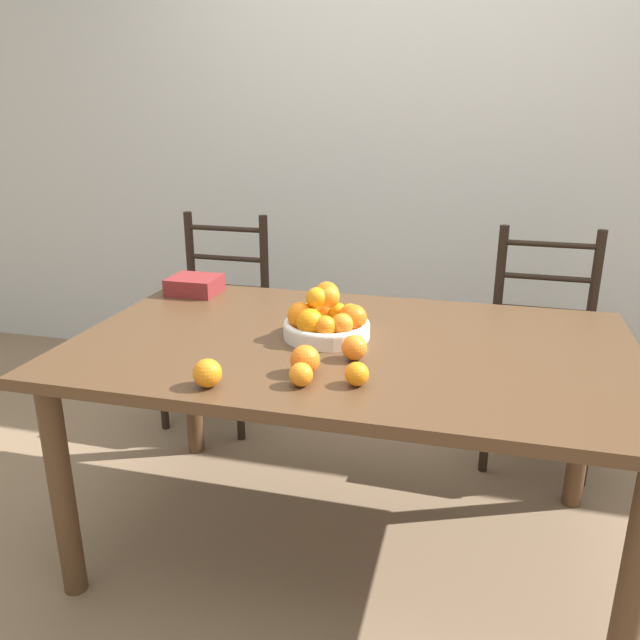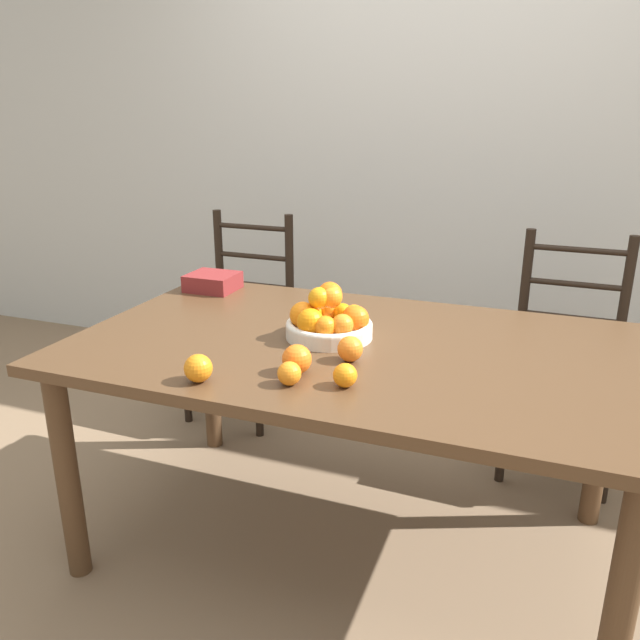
{
  "view_description": "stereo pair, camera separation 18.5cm",
  "coord_description": "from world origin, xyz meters",
  "px_view_note": "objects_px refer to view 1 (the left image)",
  "views": [
    {
      "loc": [
        0.36,
        -1.76,
        1.41
      ],
      "look_at": [
        -0.08,
        -0.06,
        0.82
      ],
      "focal_mm": 35.0,
      "sensor_mm": 36.0,
      "label": 1
    },
    {
      "loc": [
        0.54,
        -1.71,
        1.41
      ],
      "look_at": [
        -0.08,
        -0.06,
        0.82
      ],
      "focal_mm": 35.0,
      "sensor_mm": 36.0,
      "label": 2
    }
  ],
  "objects_px": {
    "fruit_bowl": "(326,321)",
    "orange_loose_2": "(305,360)",
    "chair_left": "(218,323)",
    "book_stack": "(195,285)",
    "orange_loose_1": "(301,375)",
    "orange_loose_0": "(357,374)",
    "orange_loose_4": "(354,348)",
    "chair_right": "(541,352)",
    "orange_loose_3": "(207,373)"
  },
  "relations": [
    {
      "from": "orange_loose_3",
      "to": "orange_loose_4",
      "type": "distance_m",
      "value": 0.43
    },
    {
      "from": "orange_loose_1",
      "to": "orange_loose_0",
      "type": "bearing_deg",
      "value": 15.93
    },
    {
      "from": "orange_loose_2",
      "to": "chair_right",
      "type": "bearing_deg",
      "value": 56.61
    },
    {
      "from": "orange_loose_4",
      "to": "book_stack",
      "type": "xyz_separation_m",
      "value": [
        -0.74,
        0.51,
        -0.0
      ]
    },
    {
      "from": "orange_loose_3",
      "to": "chair_left",
      "type": "height_order",
      "value": "chair_left"
    },
    {
      "from": "orange_loose_1",
      "to": "chair_left",
      "type": "bearing_deg",
      "value": 122.97
    },
    {
      "from": "chair_left",
      "to": "orange_loose_4",
      "type": "bearing_deg",
      "value": -47.56
    },
    {
      "from": "orange_loose_3",
      "to": "orange_loose_4",
      "type": "xyz_separation_m",
      "value": [
        0.33,
        0.27,
        -0.0
      ]
    },
    {
      "from": "orange_loose_4",
      "to": "chair_left",
      "type": "xyz_separation_m",
      "value": [
        -0.84,
        0.94,
        -0.31
      ]
    },
    {
      "from": "fruit_bowl",
      "to": "chair_left",
      "type": "xyz_separation_m",
      "value": [
        -0.72,
        0.78,
        -0.33
      ]
    },
    {
      "from": "orange_loose_4",
      "to": "book_stack",
      "type": "bearing_deg",
      "value": 145.16
    },
    {
      "from": "chair_right",
      "to": "book_stack",
      "type": "relative_size",
      "value": 5.16
    },
    {
      "from": "orange_loose_2",
      "to": "chair_right",
      "type": "xyz_separation_m",
      "value": [
        0.71,
        1.08,
        -0.32
      ]
    },
    {
      "from": "fruit_bowl",
      "to": "book_stack",
      "type": "height_order",
      "value": "fruit_bowl"
    },
    {
      "from": "orange_loose_0",
      "to": "orange_loose_3",
      "type": "relative_size",
      "value": 0.84
    },
    {
      "from": "orange_loose_2",
      "to": "orange_loose_3",
      "type": "distance_m",
      "value": 0.26
    },
    {
      "from": "orange_loose_3",
      "to": "chair_left",
      "type": "distance_m",
      "value": 1.36
    },
    {
      "from": "fruit_bowl",
      "to": "orange_loose_3",
      "type": "relative_size",
      "value": 3.62
    },
    {
      "from": "orange_loose_2",
      "to": "orange_loose_4",
      "type": "distance_m",
      "value": 0.17
    },
    {
      "from": "orange_loose_1",
      "to": "book_stack",
      "type": "xyz_separation_m",
      "value": [
        -0.64,
        0.72,
        0.0
      ]
    },
    {
      "from": "orange_loose_0",
      "to": "fruit_bowl",
      "type": "bearing_deg",
      "value": 116.45
    },
    {
      "from": "chair_left",
      "to": "chair_right",
      "type": "bearing_deg",
      "value": 0.62
    },
    {
      "from": "orange_loose_2",
      "to": "chair_left",
      "type": "distance_m",
      "value": 1.34
    },
    {
      "from": "orange_loose_1",
      "to": "orange_loose_4",
      "type": "distance_m",
      "value": 0.23
    },
    {
      "from": "fruit_bowl",
      "to": "book_stack",
      "type": "distance_m",
      "value": 0.71
    },
    {
      "from": "orange_loose_1",
      "to": "orange_loose_2",
      "type": "height_order",
      "value": "orange_loose_2"
    },
    {
      "from": "chair_left",
      "to": "book_stack",
      "type": "bearing_deg",
      "value": -75.37
    },
    {
      "from": "fruit_bowl",
      "to": "chair_right",
      "type": "xyz_separation_m",
      "value": [
        0.72,
        0.78,
        -0.33
      ]
    },
    {
      "from": "orange_loose_3",
      "to": "chair_right",
      "type": "relative_size",
      "value": 0.08
    },
    {
      "from": "orange_loose_4",
      "to": "chair_right",
      "type": "relative_size",
      "value": 0.08
    },
    {
      "from": "fruit_bowl",
      "to": "orange_loose_4",
      "type": "height_order",
      "value": "fruit_bowl"
    },
    {
      "from": "fruit_bowl",
      "to": "orange_loose_0",
      "type": "bearing_deg",
      "value": -63.55
    },
    {
      "from": "chair_right",
      "to": "book_stack",
      "type": "bearing_deg",
      "value": -160.62
    },
    {
      "from": "orange_loose_1",
      "to": "orange_loose_4",
      "type": "bearing_deg",
      "value": 65.29
    },
    {
      "from": "orange_loose_3",
      "to": "orange_loose_4",
      "type": "relative_size",
      "value": 1.02
    },
    {
      "from": "orange_loose_2",
      "to": "book_stack",
      "type": "height_order",
      "value": "orange_loose_2"
    },
    {
      "from": "orange_loose_1",
      "to": "orange_loose_3",
      "type": "bearing_deg",
      "value": -164.23
    },
    {
      "from": "orange_loose_2",
      "to": "book_stack",
      "type": "bearing_deg",
      "value": 134.3
    },
    {
      "from": "chair_left",
      "to": "book_stack",
      "type": "xyz_separation_m",
      "value": [
        0.11,
        -0.43,
        0.31
      ]
    },
    {
      "from": "orange_loose_3",
      "to": "orange_loose_2",
      "type": "bearing_deg",
      "value": 32.97
    },
    {
      "from": "orange_loose_1",
      "to": "chair_right",
      "type": "xyz_separation_m",
      "value": [
        0.7,
        1.15,
        -0.31
      ]
    },
    {
      "from": "fruit_bowl",
      "to": "orange_loose_4",
      "type": "xyz_separation_m",
      "value": [
        0.12,
        -0.16,
        -0.02
      ]
    },
    {
      "from": "orange_loose_0",
      "to": "orange_loose_4",
      "type": "xyz_separation_m",
      "value": [
        -0.04,
        0.17,
        0.01
      ]
    },
    {
      "from": "orange_loose_2",
      "to": "orange_loose_3",
      "type": "relative_size",
      "value": 1.08
    },
    {
      "from": "book_stack",
      "to": "fruit_bowl",
      "type": "bearing_deg",
      "value": -29.85
    },
    {
      "from": "orange_loose_0",
      "to": "orange_loose_1",
      "type": "height_order",
      "value": "same"
    },
    {
      "from": "orange_loose_1",
      "to": "book_stack",
      "type": "height_order",
      "value": "book_stack"
    },
    {
      "from": "orange_loose_0",
      "to": "orange_loose_2",
      "type": "bearing_deg",
      "value": 165.84
    },
    {
      "from": "fruit_bowl",
      "to": "orange_loose_2",
      "type": "relative_size",
      "value": 3.36
    },
    {
      "from": "orange_loose_0",
      "to": "book_stack",
      "type": "distance_m",
      "value": 1.04
    }
  ]
}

